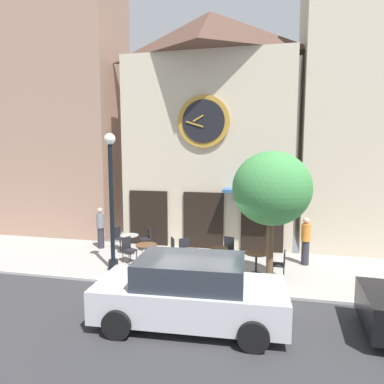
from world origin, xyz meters
The scene contains 22 objects.
ground_plane centered at (0.00, -0.96, -0.02)m, with size 29.11×10.59×0.13m.
clock_building centered at (-0.58, 5.64, 5.03)m, with size 7.04×3.99×9.73m.
neighbor_building_left centered at (-8.28, 5.98, 5.65)m, with size 6.55×3.31×11.30m.
neighbor_building_right centered at (6.27, 6.41, 5.60)m, with size 6.13×4.17×11.21m.
street_lamp centered at (-3.02, 1.03, 2.29)m, with size 0.36×0.36×4.52m.
street_tree centered at (2.04, 0.88, 2.87)m, with size 2.26×2.04×3.96m.
cafe_table_rightmost centered at (-3.25, 2.93, 0.52)m, with size 0.71×0.71×0.73m.
cafe_table_near_door centered at (-2.11, 1.73, 0.54)m, with size 0.74×0.74×0.75m.
cafe_table_leftmost centered at (-0.47, 1.42, 0.51)m, with size 0.65×0.65×0.75m.
cafe_table_center_right centered at (0.39, 1.92, 0.47)m, with size 0.61×0.61×0.73m.
cafe_table_near_curb centered at (1.63, 1.67, 0.52)m, with size 0.74×0.74×0.72m.
cafe_chair_left_end centered at (0.60, 2.75, 0.53)m, with size 0.50×0.50×0.90m.
cafe_chair_under_awning centered at (2.40, 1.45, 0.53)m, with size 0.43×0.43×0.90m.
cafe_chair_near_lamp centered at (-0.84, 2.18, 0.53)m, with size 0.55×0.55×0.90m.
cafe_chair_outer centered at (-2.87, 1.93, 0.53)m, with size 0.54×0.54×0.90m.
cafe_chair_facing_wall centered at (-2.76, 3.55, 0.53)m, with size 0.56×0.56×0.90m.
cafe_chair_by_entrance centered at (0.23, 1.07, 0.53)m, with size 0.49×0.49×0.90m.
cafe_chair_mid_row centered at (-1.39, 2.19, 0.53)m, with size 0.55×0.55×0.90m.
cafe_chair_corner centered at (-3.90, 3.37, 0.53)m, with size 0.52×0.52×0.90m.
pedestrian_grey centered at (-4.68, 3.35, 0.86)m, with size 0.38×0.38×1.67m.
pedestrian_orange centered at (3.27, 3.03, 0.86)m, with size 0.37×0.37×1.67m.
parked_car_silver centered at (0.26, -1.82, 0.76)m, with size 4.39×2.20×1.55m.
Camera 1 is at (1.92, -9.07, 3.96)m, focal length 31.79 mm.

